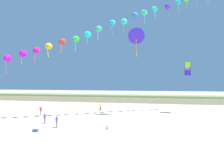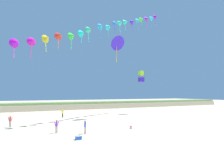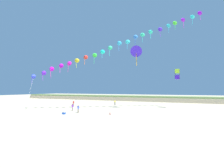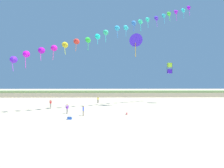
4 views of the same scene
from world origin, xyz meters
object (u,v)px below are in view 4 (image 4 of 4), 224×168
at_px(beach_cooler, 70,118).
at_px(beach_ball, 127,114).
at_px(large_kite_mid_trail, 170,68).
at_px(person_mid_center, 98,99).
at_px(large_kite_low_lead, 135,40).
at_px(person_near_left, 51,103).
at_px(person_near_right, 83,110).
at_px(person_far_left, 67,108).

bearing_deg(beach_cooler, beach_ball, 21.45).
bearing_deg(beach_cooler, large_kite_mid_trail, 41.87).
bearing_deg(beach_ball, beach_cooler, -158.55).
height_order(person_mid_center, large_kite_low_lead, large_kite_low_lead).
distance_m(person_near_left, beach_cooler, 12.67).
bearing_deg(large_kite_mid_trail, person_near_right, -140.04).
bearing_deg(person_near_right, beach_cooler, -121.72).
distance_m(person_far_left, beach_ball, 9.48).
distance_m(person_near_right, person_mid_center, 16.83).
xyz_separation_m(person_mid_center, person_far_left, (-3.99, -14.92, 0.01)).
distance_m(person_mid_center, large_kite_low_lead, 16.74).
bearing_deg(person_far_left, person_near_left, 125.71).
height_order(person_near_left, beach_cooler, person_near_left).
height_order(person_near_right, large_kite_mid_trail, large_kite_mid_trail).
distance_m(large_kite_low_lead, large_kite_mid_trail, 11.75).
height_order(large_kite_mid_trail, beach_cooler, large_kite_mid_trail).
bearing_deg(beach_cooler, person_mid_center, 82.12).
bearing_deg(large_kite_mid_trail, person_near_left, -165.47).
height_order(person_near_left, person_mid_center, person_near_left).
bearing_deg(person_mid_center, beach_ball, -71.40).
xyz_separation_m(person_far_left, large_kite_mid_trail, (21.16, 13.49, 7.52)).
height_order(person_far_left, beach_cooler, person_far_left).
bearing_deg(large_kite_mid_trail, person_mid_center, 175.23).
height_order(person_near_left, large_kite_mid_trail, large_kite_mid_trail).
bearing_deg(beach_cooler, large_kite_low_lead, 49.17).
xyz_separation_m(person_near_right, beach_cooler, (-1.49, -2.41, -0.66)).
relative_size(person_far_left, large_kite_low_lead, 0.31).
bearing_deg(person_near_left, beach_ball, -28.91).
relative_size(person_mid_center, person_far_left, 0.98).
bearing_deg(person_near_right, large_kite_low_lead, 47.30).
xyz_separation_m(beach_cooler, beach_ball, (8.05, 3.16, -0.03)).
distance_m(person_near_right, large_kite_low_lead, 18.96).
distance_m(person_mid_center, large_kite_mid_trail, 18.80).
distance_m(large_kite_mid_trail, beach_cooler, 27.86).
bearing_deg(person_mid_center, person_near_right, -93.98).
bearing_deg(large_kite_low_lead, large_kite_mid_trail, 30.20).
relative_size(person_near_right, large_kite_mid_trail, 0.61).
relative_size(person_mid_center, beach_cooler, 2.64).
distance_m(person_mid_center, beach_cooler, 19.40).
relative_size(person_mid_center, large_kite_mid_trail, 0.62).
height_order(person_mid_center, beach_cooler, person_mid_center).
relative_size(person_near_left, person_near_right, 1.08).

